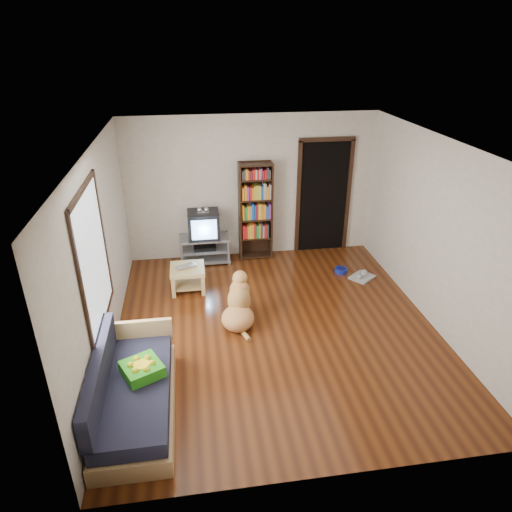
{
  "coord_description": "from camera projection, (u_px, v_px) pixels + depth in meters",
  "views": [
    {
      "loc": [
        -1.1,
        -5.35,
        3.81
      ],
      "look_at": [
        -0.21,
        0.53,
        0.9
      ],
      "focal_mm": 32.0,
      "sensor_mm": 36.0,
      "label": 1
    }
  ],
  "objects": [
    {
      "name": "ceiling",
      "position": [
        280.0,
        146.0,
        5.43
      ],
      "size": [
        5.0,
        5.0,
        0.0
      ],
      "primitive_type": "plane",
      "rotation": [
        3.14,
        0.0,
        0.0
      ],
      "color": "white",
      "rests_on": "ground"
    },
    {
      "name": "dog_bowl",
      "position": [
        341.0,
        270.0,
        8.05
      ],
      "size": [
        0.22,
        0.22,
        0.08
      ],
      "primitive_type": "cylinder",
      "color": "navy",
      "rests_on": "ground"
    },
    {
      "name": "sofa",
      "position": [
        132.0,
        394.0,
        4.98
      ],
      "size": [
        0.8,
        1.8,
        0.8
      ],
      "color": "tan",
      "rests_on": "ground"
    },
    {
      "name": "ground",
      "position": [
        276.0,
        327.0,
        6.57
      ],
      "size": [
        5.0,
        5.0,
        0.0
      ],
      "primitive_type": "plane",
      "color": "#59290F",
      "rests_on": "ground"
    },
    {
      "name": "dog",
      "position": [
        239.0,
        306.0,
        6.57
      ],
      "size": [
        0.58,
        0.93,
        0.76
      ],
      "color": "tan",
      "rests_on": "ground"
    },
    {
      "name": "doorway",
      "position": [
        323.0,
        194.0,
        8.46
      ],
      "size": [
        1.03,
        0.05,
        2.19
      ],
      "color": "black",
      "rests_on": "wall_back"
    },
    {
      "name": "bookshelf",
      "position": [
        255.0,
        206.0,
        8.22
      ],
      "size": [
        0.6,
        0.3,
        1.8
      ],
      "color": "black",
      "rests_on": "ground"
    },
    {
      "name": "tv_stand",
      "position": [
        205.0,
        248.0,
        8.33
      ],
      "size": [
        0.9,
        0.45,
        0.5
      ],
      "color": "#99999E",
      "rests_on": "ground"
    },
    {
      "name": "crt_tv",
      "position": [
        203.0,
        224.0,
        8.14
      ],
      "size": [
        0.55,
        0.52,
        0.58
      ],
      "color": "black",
      "rests_on": "tv_stand"
    },
    {
      "name": "wall_back",
      "position": [
        251.0,
        188.0,
        8.22
      ],
      "size": [
        4.5,
        0.0,
        4.5
      ],
      "primitive_type": "plane",
      "rotation": [
        1.57,
        0.0,
        0.0
      ],
      "color": "beige",
      "rests_on": "ground"
    },
    {
      "name": "wall_front",
      "position": [
        336.0,
        370.0,
        3.78
      ],
      "size": [
        4.5,
        0.0,
        4.5
      ],
      "primitive_type": "plane",
      "rotation": [
        -1.57,
        0.0,
        0.0
      ],
      "color": "beige",
      "rests_on": "ground"
    },
    {
      "name": "green_cushion",
      "position": [
        142.0,
        369.0,
        5.01
      ],
      "size": [
        0.53,
        0.53,
        0.13
      ],
      "primitive_type": "cube",
      "rotation": [
        0.0,
        0.0,
        0.47
      ],
      "color": "green",
      "rests_on": "sofa"
    },
    {
      "name": "wall_right",
      "position": [
        438.0,
        235.0,
        6.3
      ],
      "size": [
        0.0,
        5.0,
        5.0
      ],
      "primitive_type": "plane",
      "rotation": [
        1.57,
        0.0,
        -1.57
      ],
      "color": "beige",
      "rests_on": "ground"
    },
    {
      "name": "window",
      "position": [
        94.0,
        260.0,
        5.17
      ],
      "size": [
        0.03,
        1.46,
        1.7
      ],
      "color": "white",
      "rests_on": "wall_left"
    },
    {
      "name": "wall_left",
      "position": [
        101.0,
        256.0,
        5.7
      ],
      "size": [
        0.0,
        5.0,
        5.0
      ],
      "primitive_type": "plane",
      "rotation": [
        1.57,
        0.0,
        1.57
      ],
      "color": "beige",
      "rests_on": "ground"
    },
    {
      "name": "grey_rag",
      "position": [
        362.0,
        277.0,
        7.88
      ],
      "size": [
        0.51,
        0.5,
        0.03
      ],
      "primitive_type": "cube",
      "rotation": [
        0.0,
        0.0,
        0.66
      ],
      "color": "#A6A6A6",
      "rests_on": "ground"
    },
    {
      "name": "coffee_table",
      "position": [
        188.0,
        274.0,
        7.42
      ],
      "size": [
        0.55,
        0.55,
        0.4
      ],
      "color": "#D4B66C",
      "rests_on": "ground"
    },
    {
      "name": "laptop",
      "position": [
        187.0,
        268.0,
        7.34
      ],
      "size": [
        0.41,
        0.35,
        0.03
      ],
      "primitive_type": "imported",
      "rotation": [
        0.0,
        0.0,
        0.46
      ],
      "color": "silver",
      "rests_on": "coffee_table"
    }
  ]
}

